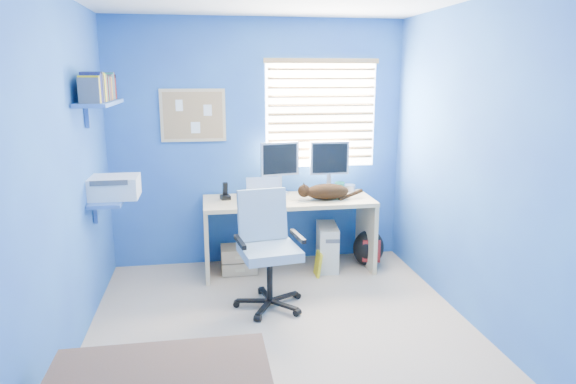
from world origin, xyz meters
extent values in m
cube|color=tan|center=(0.00, 0.00, 0.00)|extent=(3.00, 3.20, 0.00)
cube|color=#264BA9|center=(0.00, 1.60, 1.25)|extent=(3.00, 0.01, 2.50)
cube|color=#264BA9|center=(0.00, -1.60, 1.25)|extent=(3.00, 0.01, 2.50)
cube|color=#264BA9|center=(-1.50, 0.00, 1.25)|extent=(0.01, 3.20, 2.50)
cube|color=#264BA9|center=(1.50, 0.00, 1.25)|extent=(0.01, 3.20, 2.50)
cube|color=tan|center=(0.25, 1.26, 0.37)|extent=(1.68, 0.65, 0.74)
cube|color=silver|center=(0.00, 1.12, 0.85)|extent=(0.33, 0.26, 0.22)
cube|color=silver|center=(0.20, 1.48, 1.01)|extent=(0.42, 0.20, 0.54)
cube|color=silver|center=(0.71, 1.45, 1.01)|extent=(0.40, 0.13, 0.54)
cube|color=black|center=(-0.36, 1.34, 0.82)|extent=(0.11, 0.12, 0.17)
imported|color=#1C7F65|center=(0.84, 1.49, 0.79)|extent=(0.10, 0.09, 0.10)
cylinder|color=silver|center=(0.95, 1.50, 0.78)|extent=(0.13, 0.13, 0.07)
ellipsoid|color=black|center=(0.63, 1.18, 0.82)|extent=(0.45, 0.26, 0.16)
cube|color=beige|center=(0.66, 1.24, 0.23)|extent=(0.24, 0.46, 0.45)
cube|color=tan|center=(-0.25, 1.26, 0.14)|extent=(0.35, 0.28, 0.27)
cube|color=yellow|center=(0.52, 1.04, 0.12)|extent=(0.03, 0.17, 0.24)
ellipsoid|color=black|center=(1.09, 1.23, 0.19)|extent=(0.38, 0.33, 0.38)
cylinder|color=black|center=(-0.05, 0.41, 0.03)|extent=(0.65, 0.65, 0.06)
cylinder|color=black|center=(-0.05, 0.41, 0.26)|extent=(0.06, 0.06, 0.40)
cube|color=#85A8C5|center=(-0.05, 0.41, 0.50)|extent=(0.53, 0.53, 0.08)
cube|color=#85A8C5|center=(-0.08, 0.63, 0.76)|extent=(0.43, 0.12, 0.45)
cube|color=white|center=(0.65, 1.59, 1.55)|extent=(1.15, 0.01, 1.10)
cube|color=#B3773D|center=(0.65, 1.56, 1.55)|extent=(1.10, 0.03, 1.00)
cube|color=tan|center=(-0.65, 1.58, 1.55)|extent=(0.64, 0.02, 0.52)
cube|color=tan|center=(-0.65, 1.57, 1.55)|extent=(0.58, 0.01, 0.46)
cube|color=#3961AA|center=(-1.36, 0.75, 0.92)|extent=(0.26, 0.55, 0.03)
cube|color=silver|center=(-1.32, 0.75, 1.02)|extent=(0.42, 0.34, 0.18)
cube|color=#3961AA|center=(-1.37, 0.75, 1.72)|extent=(0.24, 0.90, 0.03)
cube|color=navy|center=(-1.38, 0.75, 1.84)|extent=(0.15, 0.80, 0.22)
camera|label=1|loc=(-0.56, -3.63, 1.94)|focal=32.00mm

